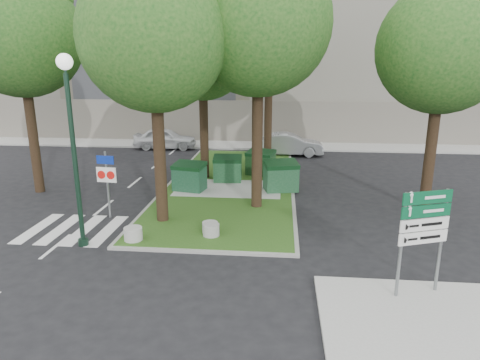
# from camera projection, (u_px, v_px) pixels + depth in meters

# --- Properties ---
(ground) EXTENTS (120.00, 120.00, 0.00)m
(ground) POSITION_uv_depth(u_px,v_px,m) (187.00, 252.00, 13.98)
(ground) COLOR black
(ground) RESTS_ON ground
(median_island) EXTENTS (6.00, 16.00, 0.12)m
(median_island) POSITION_uv_depth(u_px,v_px,m) (231.00, 184.00, 21.59)
(median_island) COLOR #204C15
(median_island) RESTS_ON ground
(median_kerb) EXTENTS (6.30, 16.30, 0.10)m
(median_kerb) POSITION_uv_depth(u_px,v_px,m) (231.00, 184.00, 21.60)
(median_kerb) COLOR gray
(median_kerb) RESTS_ON ground
(sidewalk_corner) EXTENTS (5.00, 4.00, 0.12)m
(sidewalk_corner) POSITION_uv_depth(u_px,v_px,m) (428.00, 324.00, 10.00)
(sidewalk_corner) COLOR #999993
(sidewalk_corner) RESTS_ON ground
(building_sidewalk) EXTENTS (42.00, 3.00, 0.12)m
(building_sidewalk) POSITION_uv_depth(u_px,v_px,m) (241.00, 145.00, 31.72)
(building_sidewalk) COLOR #999993
(building_sidewalk) RESTS_ON ground
(zebra_crossing) EXTENTS (5.00, 3.00, 0.01)m
(zebra_crossing) POSITION_uv_depth(u_px,v_px,m) (96.00, 230.00, 15.76)
(zebra_crossing) COLOR silver
(zebra_crossing) RESTS_ON ground
(apartment_building) EXTENTS (41.00, 12.00, 16.00)m
(apartment_building) POSITION_uv_depth(u_px,v_px,m) (249.00, 38.00, 36.81)
(apartment_building) COLOR beige
(apartment_building) RESTS_ON ground
(tree_median_near_left) EXTENTS (5.20, 5.20, 10.53)m
(tree_median_near_left) POSITION_uv_depth(u_px,v_px,m) (156.00, 22.00, 14.63)
(tree_median_near_left) COLOR black
(tree_median_near_left) RESTS_ON ground
(tree_median_near_right) EXTENTS (5.60, 5.60, 11.46)m
(tree_median_near_right) POSITION_uv_depth(u_px,v_px,m) (261.00, 7.00, 16.04)
(tree_median_near_right) COLOR black
(tree_median_near_right) RESTS_ON ground
(tree_median_mid) EXTENTS (4.80, 4.80, 9.99)m
(tree_median_mid) POSITION_uv_depth(u_px,v_px,m) (204.00, 41.00, 20.91)
(tree_median_mid) COLOR black
(tree_median_mid) RESTS_ON ground
(tree_median_far) EXTENTS (5.80, 5.80, 11.93)m
(tree_median_far) POSITION_uv_depth(u_px,v_px,m) (272.00, 18.00, 23.13)
(tree_median_far) COLOR black
(tree_median_far) RESTS_ON ground
(tree_street_left) EXTENTS (5.40, 5.40, 11.00)m
(tree_street_left) POSITION_uv_depth(u_px,v_px,m) (21.00, 23.00, 18.55)
(tree_street_left) COLOR black
(tree_street_left) RESTS_ON ground
(tree_street_right) EXTENTS (5.00, 5.00, 10.06)m
(tree_street_right) POSITION_uv_depth(u_px,v_px,m) (446.00, 35.00, 16.14)
(tree_street_right) COLOR black
(tree_street_right) RESTS_ON ground
(dumpster_a) EXTENTS (1.65, 1.31, 1.36)m
(dumpster_a) POSITION_uv_depth(u_px,v_px,m) (189.00, 177.00, 20.17)
(dumpster_a) COLOR #0F3720
(dumpster_a) RESTS_ON median_island
(dumpster_b) EXTENTS (1.49, 1.08, 1.33)m
(dumpster_b) POSITION_uv_depth(u_px,v_px,m) (228.00, 169.00, 21.72)
(dumpster_b) COLOR #134120
(dumpster_b) RESTS_ON median_island
(dumpster_c) EXTENTS (1.70, 1.43, 1.35)m
(dumpster_c) POSITION_uv_depth(u_px,v_px,m) (261.00, 163.00, 23.01)
(dumpster_c) COLOR black
(dumpster_c) RESTS_ON median_island
(dumpster_d) EXTENTS (1.78, 1.44, 1.44)m
(dumpster_d) POSITION_uv_depth(u_px,v_px,m) (281.00, 176.00, 20.11)
(dumpster_d) COLOR #123D20
(dumpster_d) RESTS_ON median_island
(bollard_left) EXTENTS (0.62, 0.62, 0.45)m
(bollard_left) POSITION_uv_depth(u_px,v_px,m) (133.00, 234.00, 14.55)
(bollard_left) COLOR #A6A5A0
(bollard_left) RESTS_ON median_island
(bollard_right) EXTENTS (0.55, 0.55, 0.39)m
(bollard_right) POSITION_uv_depth(u_px,v_px,m) (210.00, 227.00, 15.19)
(bollard_right) COLOR #9F9F9A
(bollard_right) RESTS_ON median_island
(bollard_mid) EXTENTS (0.58, 0.58, 0.42)m
(bollard_mid) POSITION_uv_depth(u_px,v_px,m) (211.00, 230.00, 14.94)
(bollard_mid) COLOR gray
(bollard_mid) RESTS_ON median_island
(litter_bin) EXTENTS (0.44, 0.44, 0.77)m
(litter_bin) POSITION_uv_depth(u_px,v_px,m) (285.00, 170.00, 22.44)
(litter_bin) COLOR gold
(litter_bin) RESTS_ON median_island
(street_lamp) EXTENTS (0.50, 0.50, 6.25)m
(street_lamp) POSITION_uv_depth(u_px,v_px,m) (72.00, 130.00, 13.44)
(street_lamp) COLOR black
(street_lamp) RESTS_ON ground
(traffic_sign_pole) EXTENTS (0.81, 0.12, 2.69)m
(traffic_sign_pole) POSITION_uv_depth(u_px,v_px,m) (107.00, 176.00, 16.59)
(traffic_sign_pole) COLOR slate
(traffic_sign_pole) RESTS_ON ground
(directional_sign) EXTENTS (1.33, 0.52, 2.80)m
(directional_sign) POSITION_uv_depth(u_px,v_px,m) (423.00, 226.00, 10.77)
(directional_sign) COLOR slate
(directional_sign) RESTS_ON sidewalk_corner
(car_white) EXTENTS (4.49, 2.02, 1.50)m
(car_white) POSITION_uv_depth(u_px,v_px,m) (165.00, 138.00, 30.53)
(car_white) COLOR silver
(car_white) RESTS_ON ground
(car_silver) EXTENTS (4.52, 1.67, 1.48)m
(car_silver) POSITION_uv_depth(u_px,v_px,m) (289.00, 144.00, 28.33)
(car_silver) COLOR #A3A6AB
(car_silver) RESTS_ON ground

